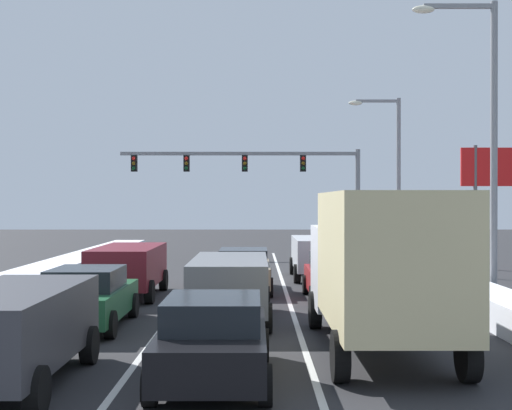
% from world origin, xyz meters
% --- Properties ---
extents(ground_plane, '(120.00, 120.00, 0.00)m').
position_xyz_m(ground_plane, '(0.00, 14.37, 0.00)').
color(ground_plane, '#28282B').
extents(lane_stripe_between_right_lane_and_center_lane, '(0.14, 39.53, 0.01)m').
position_xyz_m(lane_stripe_between_right_lane_and_center_lane, '(1.70, 17.97, 0.00)').
color(lane_stripe_between_right_lane_and_center_lane, silver).
rests_on(lane_stripe_between_right_lane_and_center_lane, ground).
extents(lane_stripe_between_center_lane_and_left_lane, '(0.14, 39.53, 0.01)m').
position_xyz_m(lane_stripe_between_center_lane_and_left_lane, '(-1.70, 17.97, 0.00)').
color(lane_stripe_between_center_lane_and_left_lane, silver).
rests_on(lane_stripe_between_center_lane_and_left_lane, ground).
extents(snow_bank_right_shoulder, '(1.35, 39.53, 0.76)m').
position_xyz_m(snow_bank_right_shoulder, '(7.00, 17.97, 0.38)').
color(snow_bank_right_shoulder, white).
rests_on(snow_bank_right_shoulder, ground).
extents(snow_bank_left_shoulder, '(1.78, 39.53, 0.81)m').
position_xyz_m(snow_bank_left_shoulder, '(-7.00, 17.97, 0.40)').
color(snow_bank_left_shoulder, white).
rests_on(snow_bank_left_shoulder, ground).
extents(box_truck_right_lane_nearest, '(2.53, 7.20, 3.36)m').
position_xyz_m(box_truck_right_lane_nearest, '(3.26, 8.78, 1.90)').
color(box_truck_right_lane_nearest, silver).
rests_on(box_truck_right_lane_nearest, ground).
extents(sedan_red_right_lane_second, '(2.00, 4.50, 1.51)m').
position_xyz_m(sedan_red_right_lane_second, '(3.25, 16.74, 0.76)').
color(sedan_red_right_lane_second, maroon).
rests_on(sedan_red_right_lane_second, ground).
extents(suv_silver_right_lane_third, '(2.16, 4.90, 1.67)m').
position_xyz_m(suv_silver_right_lane_third, '(3.20, 23.38, 1.02)').
color(suv_silver_right_lane_third, '#B7BABF').
rests_on(suv_silver_right_lane_third, ground).
extents(sedan_black_center_lane_nearest, '(2.00, 4.50, 1.51)m').
position_xyz_m(sedan_black_center_lane_nearest, '(-0.09, 6.37, 0.76)').
color(sedan_black_center_lane_nearest, black).
rests_on(sedan_black_center_lane_nearest, ground).
extents(suv_gray_center_lane_second, '(2.16, 4.90, 1.67)m').
position_xyz_m(suv_gray_center_lane_second, '(-0.03, 12.75, 1.02)').
color(suv_gray_center_lane_second, slate).
rests_on(suv_gray_center_lane_second, ground).
extents(sedan_tan_center_lane_third, '(2.00, 4.50, 1.51)m').
position_xyz_m(sedan_tan_center_lane_third, '(0.22, 19.05, 0.76)').
color(sedan_tan_center_lane_third, '#937F60').
rests_on(sedan_tan_center_lane_third, ground).
extents(suv_charcoal_left_lane_nearest, '(2.16, 4.90, 1.67)m').
position_xyz_m(suv_charcoal_left_lane_nearest, '(-3.56, 6.09, 1.02)').
color(suv_charcoal_left_lane_nearest, '#38383D').
rests_on(suv_charcoal_left_lane_nearest, ground).
extents(sedan_green_left_lane_second, '(2.00, 4.50, 1.51)m').
position_xyz_m(sedan_green_left_lane_second, '(-3.59, 11.85, 0.76)').
color(sedan_green_left_lane_second, '#1E5633').
rests_on(sedan_green_left_lane_second, ground).
extents(suv_maroon_left_lane_third, '(2.16, 4.90, 1.67)m').
position_xyz_m(suv_maroon_left_lane_third, '(-3.59, 17.72, 1.02)').
color(suv_maroon_left_lane_third, maroon).
rests_on(suv_maroon_left_lane_third, ground).
extents(traffic_light_gantry, '(14.00, 0.47, 6.20)m').
position_xyz_m(traffic_light_gantry, '(1.31, 35.92, 4.89)').
color(traffic_light_gantry, slate).
rests_on(traffic_light_gantry, ground).
extents(street_lamp_right_near, '(2.66, 0.36, 9.38)m').
position_xyz_m(street_lamp_right_near, '(7.73, 16.17, 5.52)').
color(street_lamp_right_near, gray).
rests_on(street_lamp_right_near, ground).
extents(street_lamp_right_mid, '(2.66, 0.36, 8.42)m').
position_xyz_m(street_lamp_right_mid, '(7.57, 30.54, 5.02)').
color(street_lamp_right_mid, gray).
rests_on(street_lamp_right_mid, ground).
extents(roadside_sign_right, '(3.20, 0.16, 5.50)m').
position_xyz_m(roadside_sign_right, '(10.77, 23.74, 4.02)').
color(roadside_sign_right, '#59595B').
rests_on(roadside_sign_right, ground).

